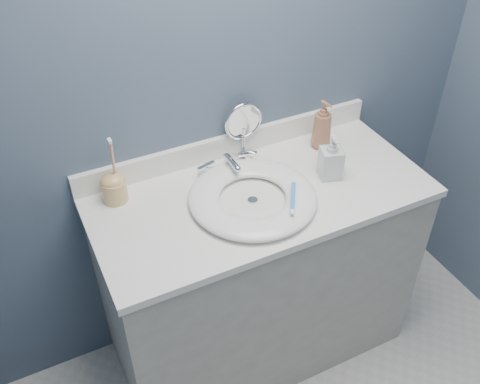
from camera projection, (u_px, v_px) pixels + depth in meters
back_wall at (227, 79)px, 1.90m from camera, size 2.20×0.02×2.40m
vanity_cabinet at (258, 278)px, 2.19m from camera, size 1.20×0.55×0.85m
countertop at (261, 196)px, 1.92m from camera, size 1.22×0.57×0.03m
backsplash at (230, 145)px, 2.06m from camera, size 1.22×0.02×0.09m
basin at (253, 197)px, 1.86m from camera, size 0.45×0.45×0.04m
drain at (253, 200)px, 1.87m from camera, size 0.04×0.04×0.01m
faucet at (229, 165)px, 1.99m from camera, size 0.25×0.13×0.07m
makeup_mirror at (243, 127)px, 2.01m from camera, size 0.15×0.09×0.23m
soap_bottle_amber at (322, 125)px, 2.07m from camera, size 0.09×0.09×0.20m
soap_bottle_clear at (331, 157)px, 1.93m from camera, size 0.10×0.10×0.17m
toothbrush_holder at (114, 187)px, 1.84m from camera, size 0.09×0.09×0.25m
toothbrush_lying at (293, 199)px, 1.81m from camera, size 0.10×0.15×0.02m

